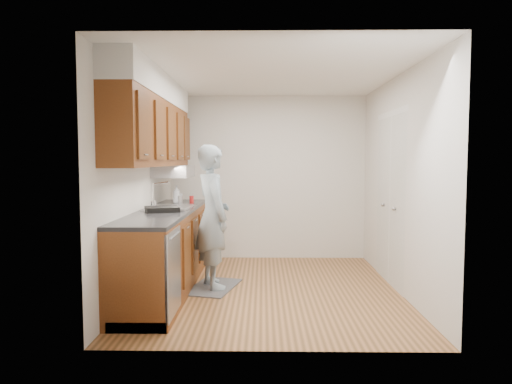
# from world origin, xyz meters

# --- Properties ---
(floor) EXTENTS (3.50, 3.50, 0.00)m
(floor) POSITION_xyz_m (0.00, 0.00, 0.00)
(floor) COLOR #A56C3E
(floor) RESTS_ON ground
(ceiling) EXTENTS (3.50, 3.50, 0.00)m
(ceiling) POSITION_xyz_m (0.00, 0.00, 2.50)
(ceiling) COLOR white
(ceiling) RESTS_ON wall_left
(wall_left) EXTENTS (0.02, 3.50, 2.50)m
(wall_left) POSITION_xyz_m (-1.50, 0.00, 1.25)
(wall_left) COLOR silver
(wall_left) RESTS_ON floor
(wall_right) EXTENTS (0.02, 3.50, 2.50)m
(wall_right) POSITION_xyz_m (1.50, 0.00, 1.25)
(wall_right) COLOR silver
(wall_right) RESTS_ON floor
(wall_back) EXTENTS (3.00, 0.02, 2.50)m
(wall_back) POSITION_xyz_m (0.00, 1.75, 1.25)
(wall_back) COLOR silver
(wall_back) RESTS_ON floor
(counter) EXTENTS (0.64, 2.80, 1.30)m
(counter) POSITION_xyz_m (-1.20, -0.00, 0.49)
(counter) COLOR brown
(counter) RESTS_ON floor
(upper_cabinets) EXTENTS (0.47, 2.80, 1.21)m
(upper_cabinets) POSITION_xyz_m (-1.33, 0.05, 1.95)
(upper_cabinets) COLOR brown
(upper_cabinets) RESTS_ON wall_left
(closet_door) EXTENTS (0.02, 1.22, 2.05)m
(closet_door) POSITION_xyz_m (1.49, 0.30, 1.02)
(closet_door) COLOR white
(closet_door) RESTS_ON wall_right
(floor_mat) EXTENTS (0.67, 0.92, 0.02)m
(floor_mat) POSITION_xyz_m (-0.66, 0.06, 0.01)
(floor_mat) COLOR slate
(floor_mat) RESTS_ON floor
(person) EXTENTS (0.68, 0.80, 1.91)m
(person) POSITION_xyz_m (-0.66, 0.06, 0.97)
(person) COLOR #899BA7
(person) RESTS_ON floor_mat
(soap_bottle_a) EXTENTS (0.13, 0.13, 0.25)m
(soap_bottle_a) POSITION_xyz_m (-1.21, 0.73, 1.06)
(soap_bottle_a) COLOR silver
(soap_bottle_a) RESTS_ON counter
(soap_bottle_b) EXTENTS (0.09, 0.10, 0.19)m
(soap_bottle_b) POSITION_xyz_m (-1.20, 0.83, 1.03)
(soap_bottle_b) COLOR silver
(soap_bottle_b) RESTS_ON counter
(soda_can) EXTENTS (0.07, 0.07, 0.10)m
(soda_can) POSITION_xyz_m (-1.02, 0.75, 0.99)
(soda_can) COLOR red
(soda_can) RESTS_ON counter
(steel_can) EXTENTS (0.08, 0.08, 0.12)m
(steel_can) POSITION_xyz_m (-1.14, 0.62, 1.00)
(steel_can) COLOR #A5A5AA
(steel_can) RESTS_ON counter
(dish_rack) EXTENTS (0.44, 0.41, 0.06)m
(dish_rack) POSITION_xyz_m (-1.21, -0.18, 0.97)
(dish_rack) COLOR black
(dish_rack) RESTS_ON counter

